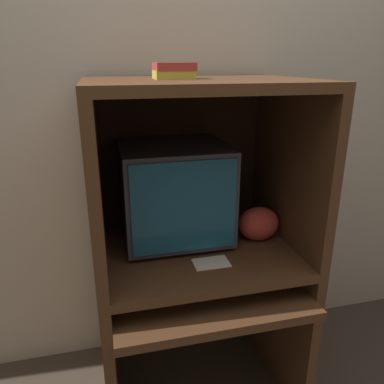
# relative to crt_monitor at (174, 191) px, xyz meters

# --- Properties ---
(wall_back) EXTENTS (6.00, 0.06, 2.60)m
(wall_back) POSITION_rel_crt_monitor_xyz_m (0.08, 0.30, 0.32)
(wall_back) COLOR #B2A893
(wall_back) RESTS_ON ground_plane
(desk_base) EXTENTS (0.84, 0.75, 0.65)m
(desk_base) POSITION_rel_crt_monitor_xyz_m (0.08, -0.15, -0.57)
(desk_base) COLOR #4C2D19
(desk_base) RESTS_ON ground_plane
(desk_monitor_shelf) EXTENTS (0.84, 0.68, 0.11)m
(desk_monitor_shelf) POSITION_rel_crt_monitor_xyz_m (0.08, -0.10, -0.24)
(desk_monitor_shelf) COLOR #4C2D19
(desk_monitor_shelf) RESTS_ON desk_base
(hutch_upper) EXTENTS (0.84, 0.68, 0.68)m
(hutch_upper) POSITION_rel_crt_monitor_xyz_m (0.08, -0.07, 0.22)
(hutch_upper) COLOR #4C2D19
(hutch_upper) RESTS_ON desk_monitor_shelf
(crt_monitor) EXTENTS (0.44, 0.42, 0.42)m
(crt_monitor) POSITION_rel_crt_monitor_xyz_m (0.00, 0.00, 0.00)
(crt_monitor) COLOR #333338
(crt_monitor) RESTS_ON desk_monitor_shelf
(keyboard) EXTENTS (0.41, 0.14, 0.03)m
(keyboard) POSITION_rel_crt_monitor_xyz_m (0.01, -0.25, -0.32)
(keyboard) COLOR black
(keyboard) RESTS_ON desk_base
(mouse) EXTENTS (0.06, 0.04, 0.03)m
(mouse) POSITION_rel_crt_monitor_xyz_m (0.30, -0.24, -0.31)
(mouse) COLOR #28282B
(mouse) RESTS_ON desk_base
(snack_bag) EXTENTS (0.18, 0.13, 0.15)m
(snack_bag) POSITION_rel_crt_monitor_xyz_m (0.35, -0.11, -0.14)
(snack_bag) COLOR #BC382D
(snack_bag) RESTS_ON desk_monitor_shelf
(book_stack) EXTENTS (0.14, 0.12, 0.06)m
(book_stack) POSITION_rel_crt_monitor_xyz_m (-0.02, -0.12, 0.49)
(book_stack) COLOR gold
(book_stack) RESTS_ON hutch_upper
(paper_card) EXTENTS (0.14, 0.09, 0.00)m
(paper_card) POSITION_rel_crt_monitor_xyz_m (0.09, -0.26, -0.21)
(paper_card) COLOR beige
(paper_card) RESTS_ON desk_monitor_shelf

